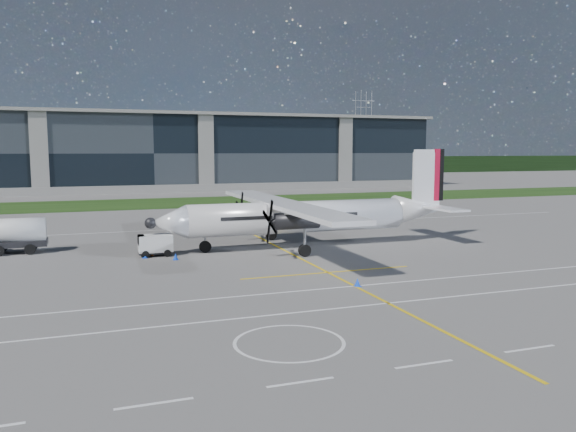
{
  "coord_description": "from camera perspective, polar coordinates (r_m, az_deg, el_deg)",
  "views": [
    {
      "loc": [
        -11.66,
        -39.54,
        8.04
      ],
      "look_at": [
        3.03,
        2.03,
        2.9
      ],
      "focal_mm": 35.0,
      "sensor_mm": 36.0,
      "label": 1
    }
  ],
  "objects": [
    {
      "name": "ground",
      "position": [
        80.79,
        -11.07,
        0.82
      ],
      "size": [
        400.0,
        400.0,
        0.0
      ],
      "primitive_type": "plane",
      "color": "slate",
      "rests_on": "ground"
    },
    {
      "name": "grass_strip",
      "position": [
        88.67,
        -11.83,
        1.33
      ],
      "size": [
        400.0,
        18.0,
        0.04
      ],
      "primitive_type": "cube",
      "color": "#17340E",
      "rests_on": "ground"
    },
    {
      "name": "terminal_building",
      "position": [
        120.11,
        -13.98,
        6.21
      ],
      "size": [
        120.0,
        20.0,
        15.0
      ],
      "primitive_type": "cube",
      "color": "black",
      "rests_on": "ground"
    },
    {
      "name": "tree_line",
      "position": [
        179.99,
        -15.8,
        4.81
      ],
      "size": [
        400.0,
        6.0,
        6.0
      ],
      "primitive_type": "cube",
      "color": "black",
      "rests_on": "ground"
    },
    {
      "name": "pylon_east",
      "position": [
        212.88,
        7.64,
        8.48
      ],
      "size": [
        9.0,
        4.6,
        30.0
      ],
      "primitive_type": null,
      "color": "gray",
      "rests_on": "ground"
    },
    {
      "name": "yellow_taxiway_centerline",
      "position": [
        52.28,
        -2.94,
        -2.19
      ],
      "size": [
        0.2,
        70.0,
        0.01
      ],
      "primitive_type": "cube",
      "color": "yellow",
      "rests_on": "ground"
    },
    {
      "name": "white_lane_line",
      "position": [
        29.2,
        4.95,
        -9.34
      ],
      "size": [
        90.0,
        0.15,
        0.01
      ],
      "primitive_type": "cube",
      "color": "white",
      "rests_on": "ground"
    },
    {
      "name": "turboprop_aircraft",
      "position": [
        46.96,
        2.09,
        1.84
      ],
      "size": [
        26.34,
        27.32,
        8.19
      ],
      "primitive_type": null,
      "color": "white",
      "rests_on": "ground"
    },
    {
      "name": "baggage_tug",
      "position": [
        44.32,
        -13.32,
        -2.91
      ],
      "size": [
        2.72,
        1.63,
        1.63
      ],
      "primitive_type": null,
      "color": "silver",
      "rests_on": "ground"
    },
    {
      "name": "ground_crew_person",
      "position": [
        44.37,
        -13.66,
        -2.77
      ],
      "size": [
        0.54,
        0.76,
        1.84
      ],
      "primitive_type": "imported",
      "rotation": [
        0.0,
        0.0,
        1.58
      ],
      "color": "#F25907",
      "rests_on": "ground"
    },
    {
      "name": "safety_cone_fwd",
      "position": [
        43.62,
        -14.33,
        -3.84
      ],
      "size": [
        0.36,
        0.36,
        0.5
      ],
      "primitive_type": "cone",
      "color": "#0E45F5",
      "rests_on": "ground"
    },
    {
      "name": "safety_cone_nose_stbd",
      "position": [
        45.47,
        -13.15,
        -3.39
      ],
      "size": [
        0.36,
        0.36,
        0.5
      ],
      "primitive_type": "cone",
      "color": "#0E45F5",
      "rests_on": "ground"
    },
    {
      "name": "safety_cone_stbdwing",
      "position": [
        59.26,
        -4.99,
        -0.92
      ],
      "size": [
        0.36,
        0.36,
        0.5
      ],
      "primitive_type": "cone",
      "color": "#0E45F5",
      "rests_on": "ground"
    },
    {
      "name": "safety_cone_portwing",
      "position": [
        33.88,
        7.07,
        -6.69
      ],
      "size": [
        0.36,
        0.36,
        0.5
      ],
      "primitive_type": "cone",
      "color": "#0E45F5",
      "rests_on": "ground"
    },
    {
      "name": "safety_cone_nose_port",
      "position": [
        42.44,
        -11.35,
        -4.05
      ],
      "size": [
        0.36,
        0.36,
        0.5
      ],
      "primitive_type": "cone",
      "color": "#0E45F5",
      "rests_on": "ground"
    }
  ]
}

